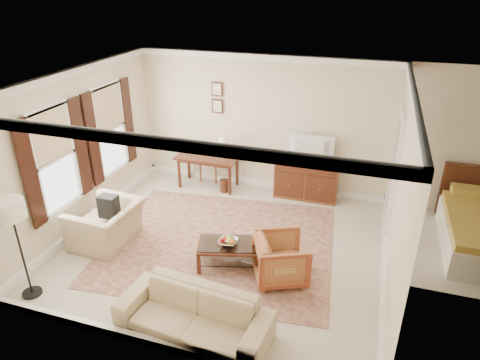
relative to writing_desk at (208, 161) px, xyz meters
The scene contains 20 objects.
room_shell 2.99m from the writing_desk, 61.68° to the right, with size 5.51×5.01×2.91m.
window_front 3.32m from the writing_desk, 119.88° to the right, with size 0.12×1.56×1.80m, color #CCB284, non-canonical shape.
window_rear 2.18m from the writing_desk, 143.76° to the right, with size 0.12×1.56×1.80m, color #CCB284, non-canonical shape.
doorway 3.89m from the writing_desk, ahead, with size 0.10×1.12×2.25m, color white, non-canonical shape.
rug 2.39m from the writing_desk, 63.60° to the right, with size 3.92×3.36×0.01m, color #5A1E24.
writing_desk is the anchor object (origin of this frame).
desk_chair 0.37m from the writing_desk, 102.04° to the left, with size 0.45×0.45×1.05m, color brown, non-canonical shape.
desk_lamp 0.52m from the writing_desk, ahead, with size 0.32×0.32×0.50m, color silver, non-canonical shape.
framed_prints 1.38m from the writing_desk, 76.17° to the left, with size 0.25×0.04×0.68m, color #401E12, non-canonical shape.
sideboard 2.19m from the writing_desk, ahead, with size 1.31×0.50×0.81m, color brown.
tv 2.27m from the writing_desk, ahead, with size 0.95×0.55×0.12m, color black.
coffee_table 2.97m from the writing_desk, 61.84° to the right, with size 1.11×0.82×0.42m.
fruit_bowl 2.98m from the writing_desk, 62.13° to the right, with size 0.42×0.42×0.10m, color silver.
book_a 2.95m from the writing_desk, 63.13° to the right, with size 0.28×0.04×0.38m, color brown.
book_b 3.04m from the writing_desk, 56.91° to the right, with size 0.28×0.03×0.38m, color brown.
striped_armchair 3.52m from the writing_desk, 49.78° to the right, with size 0.78×0.73×0.80m, color maroon.
club_armchair 2.79m from the writing_desk, 108.07° to the right, with size 1.14×0.74×1.00m, color tan.
backpack 2.72m from the writing_desk, 106.95° to the right, with size 0.32×0.22×0.40m, color black.
sofa 4.39m from the writing_desk, 70.87° to the right, with size 2.04×0.60×0.80m, color tan.
floor_lamp 4.41m from the writing_desk, 105.67° to the right, with size 0.39×0.39×1.59m.
Camera 1 is at (2.22, -5.96, 4.32)m, focal length 32.00 mm.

